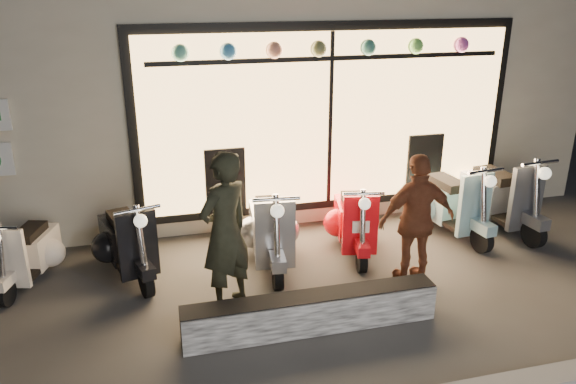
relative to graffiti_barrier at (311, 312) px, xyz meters
name	(u,v)px	position (x,y,z in m)	size (l,w,h in m)	color
ground	(314,294)	(0.23, 0.65, -0.20)	(40.00, 40.00, 0.00)	#383533
shop_building	(236,56)	(0.23, 5.63, 1.90)	(10.20, 6.23, 4.20)	beige
graffiti_barrier	(311,312)	(0.00, 0.00, 0.00)	(2.62, 0.28, 0.40)	black
scooter_silver	(270,228)	(-0.06, 1.65, 0.23)	(0.57, 1.49, 1.06)	black
scooter_red	(353,220)	(1.10, 1.72, 0.19)	(0.62, 1.38, 0.98)	black
scooter_black	(126,240)	(-1.82, 1.80, 0.20)	(0.71, 1.41, 1.01)	black
scooter_cream	(31,250)	(-2.93, 1.89, 0.16)	(0.63, 1.24, 0.88)	black
scooter_blue	(447,201)	(2.59, 1.91, 0.23)	(0.59, 1.51, 1.08)	black
scooter_grey	(495,195)	(3.37, 1.92, 0.25)	(0.60, 1.59, 1.13)	black
man	(225,232)	(-0.75, 0.68, 0.68)	(0.65, 0.42, 1.77)	black
woman	(417,220)	(1.46, 0.66, 0.59)	(0.92, 0.38, 1.58)	brown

